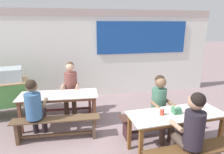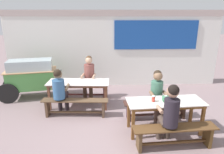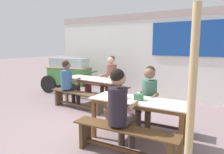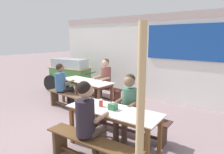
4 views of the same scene
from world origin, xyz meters
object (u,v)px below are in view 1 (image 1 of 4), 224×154
object	(u,v)px
bench_far_front	(57,126)
tissue_box	(176,110)
bench_far_back	(62,102)
person_right_near_table	(161,103)
bench_near_back	(158,121)
dining_table_near	(176,118)
condiment_jar	(162,111)
person_near_front	(191,128)
person_left_back_turned	(34,106)
dining_table_far	(59,98)
person_center_facing	(71,86)

from	to	relation	value
bench_far_front	tissue_box	xyz separation A→B (m)	(2.03, -0.78, 0.48)
bench_far_back	person_right_near_table	world-z (taller)	person_right_near_table
bench_far_back	bench_near_back	bearing A→B (deg)	-34.98
bench_far_back	tissue_box	bearing A→B (deg)	-44.56
dining_table_near	condiment_jar	bearing A→B (deg)	-178.39
person_near_front	tissue_box	distance (m)	0.52
bench_far_back	person_right_near_table	distance (m)	2.44
bench_far_front	dining_table_near	bearing A→B (deg)	-20.83
bench_near_back	person_left_back_turned	bearing A→B (deg)	173.13
dining_table_near	person_left_back_turned	distance (m)	2.57
bench_near_back	person_left_back_turned	distance (m)	2.43
person_right_near_table	condiment_jar	world-z (taller)	person_right_near_table
person_near_front	condiment_jar	xyz separation A→B (m)	(-0.20, 0.51, 0.03)
dining_table_far	tissue_box	distance (m)	2.42
person_center_facing	tissue_box	xyz separation A→B (m)	(1.74, -1.86, 0.04)
tissue_box	dining_table_far	bearing A→B (deg)	145.84
dining_table_far	person_left_back_turned	world-z (taller)	person_left_back_turned
dining_table_far	person_left_back_turned	size ratio (longest dim) A/B	1.37
dining_table_far	bench_far_front	size ratio (longest dim) A/B	1.02
bench_far_front	bench_far_back	bearing A→B (deg)	86.86
person_center_facing	tissue_box	size ratio (longest dim) A/B	10.06
bench_far_front	person_near_front	size ratio (longest dim) A/B	1.28
person_center_facing	tissue_box	bearing A→B (deg)	-46.91
bench_far_front	person_center_facing	world-z (taller)	person_center_facing
bench_far_back	person_left_back_turned	size ratio (longest dim) A/B	1.30
bench_far_front	person_right_near_table	world-z (taller)	person_right_near_table
person_right_near_table	person_center_facing	xyz separation A→B (m)	(-1.71, 1.36, 0.03)
dining_table_far	dining_table_near	bearing A→B (deg)	-34.07
person_left_back_turned	dining_table_near	bearing A→B (deg)	-19.76
bench_near_back	condiment_jar	distance (m)	0.80
bench_far_front	person_center_facing	bearing A→B (deg)	75.06
dining_table_far	person_center_facing	bearing A→B (deg)	62.96
bench_near_back	person_near_front	world-z (taller)	person_near_front
person_right_near_table	person_center_facing	distance (m)	2.18
person_near_front	bench_far_back	bearing A→B (deg)	127.72
person_near_front	person_left_back_turned	bearing A→B (deg)	149.35
dining_table_near	tissue_box	xyz separation A→B (m)	(-0.00, -0.00, 0.14)
tissue_box	bench_far_back	bearing A→B (deg)	135.44
bench_far_back	person_center_facing	xyz separation A→B (m)	(0.23, -0.08, 0.44)
bench_far_back	person_near_front	size ratio (longest dim) A/B	1.23
person_near_front	condiment_jar	bearing A→B (deg)	110.84
condiment_jar	tissue_box	bearing A→B (deg)	1.24
dining_table_far	dining_table_near	xyz separation A→B (m)	(2.01, -1.36, -0.00)
dining_table_far	tissue_box	size ratio (longest dim) A/B	12.93
dining_table_far	bench_far_front	bearing A→B (deg)	-93.14
bench_far_back	person_left_back_turned	world-z (taller)	person_left_back_turned
dining_table_far	person_near_front	world-z (taller)	person_near_front
dining_table_far	bench_near_back	bearing A→B (deg)	-21.47
dining_table_near	person_right_near_table	distance (m)	0.51
bench_near_back	condiment_jar	world-z (taller)	condiment_jar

